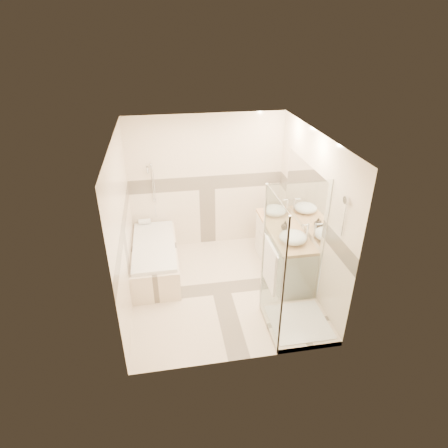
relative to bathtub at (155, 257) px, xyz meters
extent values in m
cube|color=beige|center=(1.02, -0.65, -0.31)|extent=(2.80, 3.00, 0.01)
cube|color=white|center=(1.02, -0.65, 2.20)|extent=(2.80, 3.00, 0.01)
cube|color=beige|center=(1.02, 0.85, 0.94)|extent=(2.80, 0.01, 2.50)
cube|color=beige|center=(1.02, -2.15, 0.94)|extent=(2.80, 0.01, 2.50)
cube|color=beige|center=(-0.38, -0.65, 0.94)|extent=(0.01, 3.00, 2.50)
cube|color=beige|center=(2.43, -0.65, 0.94)|extent=(0.01, 3.00, 2.50)
cube|color=white|center=(2.41, -0.35, 1.14)|extent=(0.01, 1.60, 1.00)
cylinder|color=silver|center=(0.05, 0.82, 1.04)|extent=(0.02, 0.02, 0.70)
cube|color=beige|center=(0.00, 0.00, -0.06)|extent=(0.75, 1.70, 0.50)
cube|color=white|center=(0.00, 0.00, 0.22)|extent=(0.69, 1.60, 0.06)
ellipsoid|color=white|center=(0.00, 0.00, 0.17)|extent=(0.56, 1.40, 0.16)
cube|color=white|center=(2.15, -0.35, 0.09)|extent=(0.55, 1.60, 0.80)
cylinder|color=silver|center=(1.86, -0.75, 0.24)|extent=(0.01, 0.24, 0.01)
cylinder|color=silver|center=(1.86, 0.05, 0.24)|extent=(0.01, 0.24, 0.01)
cube|color=tan|center=(2.15, -0.35, 0.52)|extent=(0.57, 1.62, 0.05)
cube|color=beige|center=(1.97, -1.70, -0.27)|extent=(0.90, 0.90, 0.08)
cube|color=white|center=(1.97, -1.70, -0.22)|extent=(0.80, 0.80, 0.01)
cube|color=white|center=(1.53, -1.70, 0.73)|extent=(0.01, 0.90, 2.00)
cube|color=white|center=(1.97, -1.26, 0.73)|extent=(0.90, 0.01, 2.00)
cylinder|color=silver|center=(1.52, -2.15, 0.73)|extent=(0.03, 0.03, 2.00)
cylinder|color=silver|center=(1.52, -1.25, 0.73)|extent=(0.03, 0.03, 2.00)
cylinder|color=silver|center=(2.42, -1.25, 0.73)|extent=(0.03, 0.03, 2.00)
cylinder|color=silver|center=(2.38, -1.70, 1.64)|extent=(0.03, 0.10, 0.10)
cylinder|color=silver|center=(1.49, -1.70, 1.09)|extent=(0.02, 0.60, 0.02)
cube|color=white|center=(1.49, -1.70, 0.79)|extent=(0.04, 0.48, 0.62)
ellipsoid|color=white|center=(2.13, 0.17, 0.62)|extent=(0.40, 0.40, 0.16)
ellipsoid|color=white|center=(2.13, -0.79, 0.63)|extent=(0.43, 0.43, 0.17)
cylinder|color=silver|center=(2.35, 0.17, 0.69)|extent=(0.03, 0.03, 0.29)
cylinder|color=silver|center=(2.30, 0.17, 0.81)|extent=(0.10, 0.02, 0.02)
cylinder|color=silver|center=(2.35, -0.79, 0.69)|extent=(0.03, 0.03, 0.30)
cylinder|color=silver|center=(2.30, -0.79, 0.82)|extent=(0.11, 0.03, 0.03)
imported|color=black|center=(2.13, -0.48, 0.62)|extent=(0.08, 0.08, 0.16)
imported|color=black|center=(2.13, -0.40, 0.62)|extent=(0.16, 0.16, 0.16)
cube|color=white|center=(2.13, 0.28, 0.58)|extent=(0.16, 0.25, 0.08)
cylinder|color=white|center=(-0.16, 0.75, 0.30)|extent=(0.22, 0.10, 0.10)
camera|label=1|loc=(0.24, -5.47, 3.51)|focal=30.00mm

